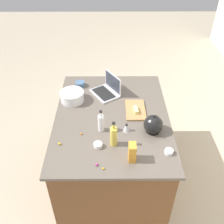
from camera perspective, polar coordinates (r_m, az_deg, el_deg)
The scene contains 18 objects.
ground_plane at distance 3.28m, azimuth -0.00°, elevation -13.05°, with size 12.00×12.00×0.00m, color #B7A88E.
island_counter at distance 2.93m, azimuth -0.00°, elevation -7.60°, with size 1.53×1.14×0.90m.
laptop at distance 2.92m, azimuth -1.05°, elevation 4.87°, with size 0.38×0.36×0.22m.
mixing_bowl_large at distance 2.83m, azimuth -8.67°, elevation 3.46°, with size 0.26×0.26×0.11m.
bottle_oil at distance 2.27m, azimuth 0.34°, elevation -5.21°, with size 0.06×0.06×0.25m.
bottle_vinegar at distance 2.41m, azimuth -2.40°, elevation -2.32°, with size 0.06×0.06×0.23m.
kettle at distance 2.44m, azimuth 8.96°, elevation -2.75°, with size 0.21×0.18×0.20m.
cutting_board at distance 2.70m, azimuth 5.13°, elevation 0.46°, with size 0.33×0.20×0.02m, color #AD7F4C.
butter_stick_left at distance 2.66m, azimuth 5.21°, elevation 0.48°, with size 0.11×0.04×0.04m, color #F4E58C.
ramekin_small at distance 2.30m, azimuth 12.27°, elevation -8.46°, with size 0.07×0.07×0.04m, color white.
ramekin_medium at distance 3.08m, azimuth -6.98°, elevation 6.07°, with size 0.11×0.11×0.05m, color slate.
ramekin_wide at distance 2.31m, azimuth -3.08°, elevation -7.20°, with size 0.08×0.08×0.04m, color white.
kitchen_timer at distance 2.45m, azimuth 3.15°, elevation -3.42°, with size 0.07×0.07×0.08m.
candy_bag at distance 2.16m, azimuth 4.42°, elevation -8.73°, with size 0.09×0.06×0.17m, color gold.
candy_0 at distance 2.17m, azimuth -3.34°, elevation -11.36°, with size 0.02×0.02×0.02m, color #CC3399.
candy_1 at distance 2.44m, azimuth -6.67°, elevation -4.72°, with size 0.02×0.02×0.02m, color orange.
candy_2 at distance 2.37m, azimuth -11.34°, elevation -6.79°, with size 0.02×0.02×0.02m, color yellow.
candy_3 at distance 2.15m, azimuth -1.88°, elevation -12.21°, with size 0.02×0.02×0.02m, color yellow.
Camera 1 is at (2.02, -0.01, 2.58)m, focal length 41.99 mm.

